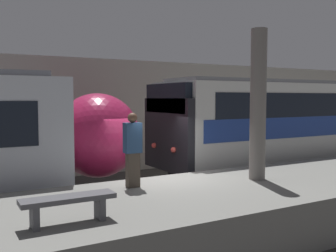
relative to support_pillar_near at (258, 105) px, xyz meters
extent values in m
plane|color=#33302D|center=(-1.83, 1.56, -2.89)|extent=(120.00, 120.00, 0.00)
cube|color=slate|center=(-1.83, -0.31, -2.37)|extent=(40.00, 3.74, 1.04)
cube|color=#9E998E|center=(-1.83, 7.73, -0.58)|extent=(50.00, 0.15, 4.61)
cylinder|color=slate|center=(0.00, 0.00, 0.00)|extent=(0.39, 0.39, 3.69)
ellipsoid|color=#B21E4C|center=(-2.85, 3.61, -0.92)|extent=(2.42, 2.63, 2.45)
sphere|color=#F2EFCC|center=(-1.90, 3.61, -1.36)|extent=(0.20, 0.20, 0.20)
cube|color=black|center=(6.65, 3.61, -2.56)|extent=(12.92, 2.34, 0.65)
cube|color=silver|center=(6.65, 3.61, -0.78)|extent=(14.04, 2.85, 2.91)
cube|color=black|center=(-0.50, 3.61, -1.01)|extent=(0.25, 2.80, 2.33)
cube|color=black|center=(-0.50, 3.61, 0.16)|extent=(0.25, 2.51, 0.93)
sphere|color=#EA4C42|center=(-0.66, 2.97, -1.42)|extent=(0.18, 0.18, 0.18)
sphere|color=#EA4C42|center=(-0.66, 4.26, -1.42)|extent=(0.18, 0.18, 0.18)
cube|color=#4C4C51|center=(6.65, 3.61, 0.75)|extent=(13.48, 2.05, 0.14)
cube|color=#473D33|center=(-3.04, 0.73, -1.45)|extent=(0.28, 0.20, 0.78)
cube|color=navy|center=(-3.04, 0.73, -0.72)|extent=(0.38, 0.24, 0.68)
sphere|color=brown|center=(-3.04, 0.73, -0.27)|extent=(0.22, 0.22, 0.22)
cube|color=#4C4C51|center=(-5.54, -1.13, -1.64)|extent=(0.10, 0.32, 0.41)
cube|color=#4C4C51|center=(-4.49, -1.13, -1.64)|extent=(0.10, 0.32, 0.41)
cube|color=#4C4C51|center=(-5.01, -1.13, -1.43)|extent=(1.50, 0.40, 0.08)
camera|label=1|loc=(-6.67, -7.28, 0.17)|focal=42.00mm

